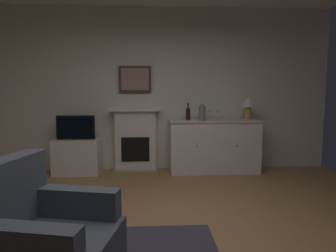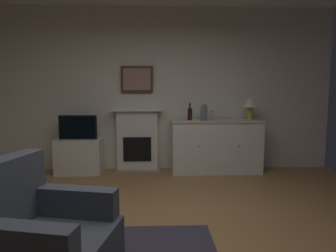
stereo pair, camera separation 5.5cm
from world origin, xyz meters
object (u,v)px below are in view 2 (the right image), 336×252
framed_picture (137,79)px  wine_glass_center (219,113)px  wine_bottle (190,114)px  wine_glass_left (212,113)px  fireplace_unit (137,139)px  tv_set (78,127)px  table_lamp (250,104)px  vase_decorative (204,112)px  sideboard_cabinet (216,146)px  armchair (40,239)px  tv_cabinet (79,156)px

framed_picture → wine_glass_center: 1.52m
wine_bottle → wine_glass_center: bearing=-7.6°
framed_picture → wine_glass_left: (1.28, -0.20, -0.57)m
fireplace_unit → tv_set: 1.02m
table_lamp → vase_decorative: 0.81m
tv_set → sideboard_cabinet: bearing=0.2°
fireplace_unit → armchair: bearing=-98.0°
sideboard_cabinet → tv_set: 2.35m
framed_picture → wine_bottle: bearing=-11.6°
vase_decorative → tv_set: size_ratio=0.45×
wine_glass_left → wine_glass_center: bearing=-23.2°
tv_cabinet → sideboard_cabinet: bearing=-0.4°
sideboard_cabinet → wine_glass_center: size_ratio=9.30×
fireplace_unit → framed_picture: (0.00, 0.05, 1.04)m
wine_bottle → tv_cabinet: size_ratio=0.39×
tv_cabinet → tv_set: size_ratio=1.21×
wine_glass_center → wine_glass_left: bearing=156.8°
fireplace_unit → vase_decorative: 1.25m
table_lamp → tv_set: bearing=-179.8°
framed_picture → vase_decorative: framed_picture is taller
wine_bottle → armchair: wine_bottle is taller
wine_bottle → vase_decorative: wine_bottle is taller
wine_glass_center → armchair: size_ratio=0.17×
fireplace_unit → sideboard_cabinet: fireplace_unit is taller
wine_bottle → tv_set: 1.89m
table_lamp → tv_set: table_lamp is taller
table_lamp → tv_cabinet: 3.03m
tv_cabinet → wine_bottle: bearing=0.7°
sideboard_cabinet → framed_picture: bearing=170.7°
wine_glass_left → sideboard_cabinet: bearing=-14.9°
framed_picture → fireplace_unit: bearing=-90.0°
wine_glass_center → wine_bottle: bearing=172.4°
fireplace_unit → wine_glass_center: 1.48m
table_lamp → vase_decorative: table_lamp is taller
fireplace_unit → sideboard_cabinet: size_ratio=0.72×
wine_glass_center → armchair: bearing=-121.7°
fireplace_unit → wine_glass_left: size_ratio=6.67×
armchair → fireplace_unit: bearing=82.0°
armchair → framed_picture: bearing=82.1°
table_lamp → wine_glass_center: 0.56m
table_lamp → tv_set: 2.93m
wine_glass_left → vase_decorative: 0.17m
fireplace_unit → table_lamp: (1.92, -0.18, 0.63)m
framed_picture → wine_glass_left: bearing=-9.0°
fireplace_unit → tv_cabinet: (-0.97, -0.16, -0.25)m
framed_picture → sideboard_cabinet: (1.35, -0.22, -1.14)m
wine_bottle → armchair: bearing=-113.9°
sideboard_cabinet → tv_cabinet: size_ratio=2.05×
tv_cabinet → fireplace_unit: bearing=9.4°
wine_glass_center → armchair: wine_glass_center is taller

